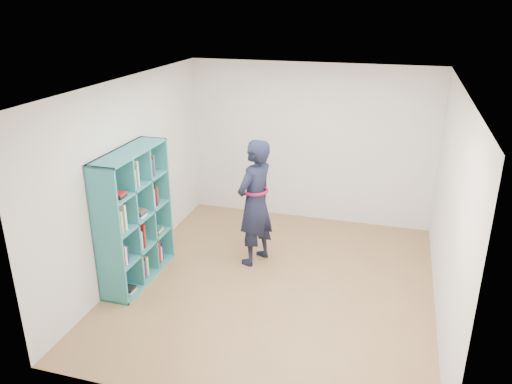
# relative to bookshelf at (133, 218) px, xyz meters

# --- Properties ---
(floor) EXTENTS (4.50, 4.50, 0.00)m
(floor) POSITION_rel_bookshelf_xyz_m (1.83, 0.34, -0.86)
(floor) COLOR #926742
(floor) RESTS_ON ground
(ceiling) EXTENTS (4.50, 4.50, 0.00)m
(ceiling) POSITION_rel_bookshelf_xyz_m (1.83, 0.34, 1.74)
(ceiling) COLOR white
(ceiling) RESTS_ON wall_back
(wall_left) EXTENTS (0.02, 4.50, 2.60)m
(wall_left) POSITION_rel_bookshelf_xyz_m (-0.17, 0.34, 0.44)
(wall_left) COLOR silver
(wall_left) RESTS_ON floor
(wall_right) EXTENTS (0.02, 4.50, 2.60)m
(wall_right) POSITION_rel_bookshelf_xyz_m (3.83, 0.34, 0.44)
(wall_right) COLOR silver
(wall_right) RESTS_ON floor
(wall_back) EXTENTS (4.00, 0.02, 2.60)m
(wall_back) POSITION_rel_bookshelf_xyz_m (1.83, 2.59, 0.44)
(wall_back) COLOR silver
(wall_back) RESTS_ON floor
(wall_front) EXTENTS (4.00, 0.02, 2.60)m
(wall_front) POSITION_rel_bookshelf_xyz_m (1.83, -1.91, 0.44)
(wall_front) COLOR silver
(wall_front) RESTS_ON floor
(bookshelf) EXTENTS (0.39, 1.33, 1.77)m
(bookshelf) POSITION_rel_bookshelf_xyz_m (0.00, 0.00, 0.00)
(bookshelf) COLOR #287E72
(bookshelf) RESTS_ON floor
(person) EXTENTS (0.64, 0.77, 1.79)m
(person) POSITION_rel_bookshelf_xyz_m (1.39, 0.87, 0.04)
(person) COLOR black
(person) RESTS_ON floor
(smartphone) EXTENTS (0.05, 0.09, 0.14)m
(smartphone) POSITION_rel_bookshelf_xyz_m (1.30, 1.01, 0.15)
(smartphone) COLOR silver
(smartphone) RESTS_ON person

